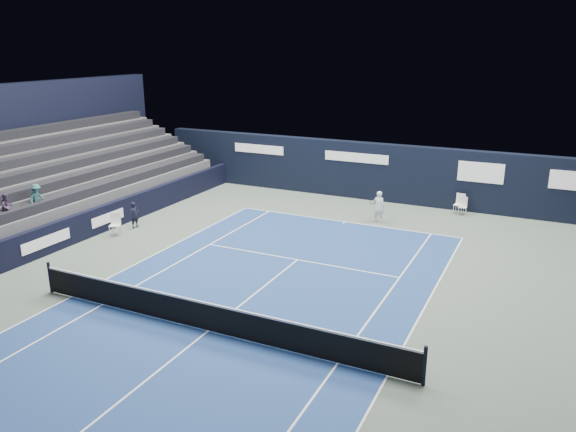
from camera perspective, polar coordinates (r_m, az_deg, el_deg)
name	(u,v)px	position (r m, az deg, el deg)	size (l,w,h in m)	color
ground	(242,304)	(18.72, -4.71, -8.93)	(48.00, 48.00, 0.00)	#4D5B51
court_surface	(208,331)	(17.22, -8.12, -11.50)	(10.97, 23.77, 0.01)	navy
folding_chair_back_a	(460,202)	(29.46, 17.05, 1.34)	(0.51, 0.50, 1.02)	white
folding_chair_back_b	(463,205)	(29.29, 17.33, 1.10)	(0.43, 0.41, 0.91)	silver
line_judge_chair	(115,223)	(26.16, -17.14, -0.64)	(0.59, 0.58, 1.01)	white
line_judge	(135,215)	(26.92, -15.32, 0.11)	(0.45, 0.29, 1.23)	black
court_markings	(208,331)	(17.22, -8.12, -11.48)	(11.03, 23.83, 0.00)	white
tennis_net	(207,316)	(16.99, -8.19, -10.00)	(12.90, 0.10, 1.10)	black
back_sponsor_wall	(375,172)	(30.94, 8.84, 4.48)	(26.00, 0.63, 3.10)	black
side_barrier_left	(105,218)	(26.94, -18.11, -0.17)	(0.33, 22.00, 1.20)	black
spectator_stand	(58,176)	(29.94, -22.32, 3.76)	(6.00, 18.00, 6.40)	#4B4B4D
tennis_player	(379,206)	(27.12, 9.20, 0.96)	(0.59, 0.81, 1.53)	white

